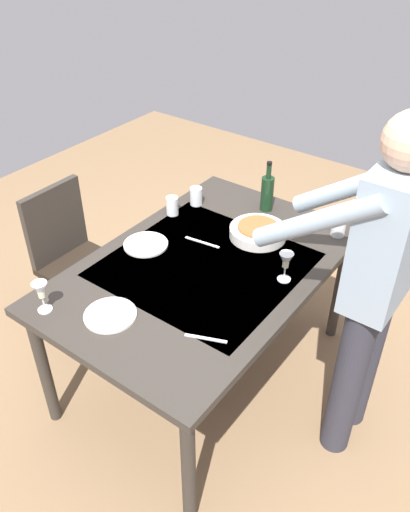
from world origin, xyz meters
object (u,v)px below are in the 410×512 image
(water_cup_near_right, at_px, (196,196))
(dinner_plate_near, at_px, (110,315))
(chair_near, at_px, (71,252))
(serving_bowl_pasta, at_px, (258,231))
(wine_bottle, at_px, (267,192))
(water_cup_near_left, at_px, (339,227))
(wine_glass_left, at_px, (41,292))
(dining_table, at_px, (205,276))
(water_cup_far_left, at_px, (172,206))
(dinner_plate_far, at_px, (146,244))
(wine_glass_right, at_px, (286,262))
(person_server, at_px, (374,281))

(water_cup_near_right, distance_m, dinner_plate_near, 1.03)
(chair_near, relative_size, serving_bowl_pasta, 3.03)
(chair_near, relative_size, wine_bottle, 3.07)
(wine_bottle, bearing_deg, water_cup_near_left, 89.61)
(chair_near, xyz_separation_m, wine_glass_left, (0.57, 0.54, 0.35))
(water_cup_near_right, relative_size, serving_bowl_pasta, 0.35)
(water_cup_near_left, bearing_deg, dining_table, -33.09)
(water_cup_far_left, bearing_deg, wine_bottle, 131.98)
(wine_glass_left, bearing_deg, wine_bottle, 165.88)
(water_cup_near_right, bearing_deg, dinner_plate_near, 16.00)
(wine_bottle, bearing_deg, wine_glass_left, -14.12)
(dining_table, bearing_deg, dinner_plate_near, -11.09)
(chair_near, distance_m, wine_bottle, 1.20)
(wine_bottle, bearing_deg, chair_near, -49.37)
(chair_near, height_order, water_cup_near_left, chair_near)
(dining_table, bearing_deg, wine_glass_left, -27.96)
(dinner_plate_near, distance_m, dinner_plate_far, 0.55)
(water_cup_far_left, height_order, dinner_plate_near, water_cup_far_left)
(wine_glass_right, bearing_deg, chair_near, -79.47)
(serving_bowl_pasta, bearing_deg, water_cup_near_right, -99.38)
(dining_table, relative_size, wine_glass_left, 10.45)
(wine_glass_left, height_order, dinner_plate_far, wine_glass_left)
(chair_near, xyz_separation_m, person_server, (-0.23, 1.68, 0.43))
(chair_near, height_order, water_cup_near_right, chair_near)
(wine_bottle, bearing_deg, dinner_plate_far, -24.43)
(wine_bottle, distance_m, water_cup_near_right, 0.41)
(water_cup_near_right, bearing_deg, dining_table, 41.49)
(chair_near, xyz_separation_m, water_cup_near_right, (-0.55, 0.51, 0.29))
(wine_bottle, relative_size, water_cup_near_left, 2.89)
(wine_glass_right, bearing_deg, dinner_plate_far, -76.23)
(chair_near, xyz_separation_m, dinner_plate_far, (-0.06, 0.56, 0.25))
(dining_table, bearing_deg, chair_near, -82.90)
(water_cup_near_right, distance_m, dinner_plate_far, 0.50)
(wine_glass_right, xyz_separation_m, dinner_plate_far, (0.18, -0.71, -0.10))
(dining_table, height_order, serving_bowl_pasta, serving_bowl_pasta)
(wine_glass_right, relative_size, dinner_plate_near, 0.66)
(person_server, distance_m, water_cup_near_right, 1.22)
(person_server, xyz_separation_m, wine_glass_left, (0.80, -1.14, -0.09))
(water_cup_near_left, relative_size, water_cup_near_right, 0.97)
(wine_bottle, xyz_separation_m, dinner_plate_far, (0.68, -0.31, -0.10))
(wine_glass_left, xyz_separation_m, dinner_plate_near, (-0.14, 0.26, -0.10))
(chair_near, height_order, wine_glass_right, wine_glass_right)
(wine_glass_left, bearing_deg, dinner_plate_far, 178.06)
(dining_table, xyz_separation_m, water_cup_near_left, (-0.63, 0.41, 0.12))
(wine_glass_left, height_order, water_cup_far_left, wine_glass_left)
(serving_bowl_pasta, bearing_deg, wine_glass_left, -22.90)
(person_server, bearing_deg, water_cup_near_right, -105.53)
(water_cup_far_left, xyz_separation_m, dinner_plate_near, (0.82, 0.32, -0.05))
(dinner_plate_near, bearing_deg, chair_near, -118.59)
(water_cup_near_left, bearing_deg, serving_bowl_pasta, -51.17)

